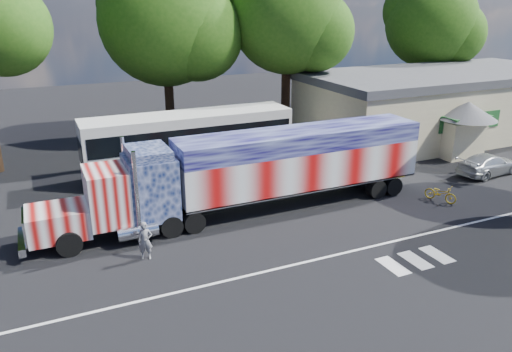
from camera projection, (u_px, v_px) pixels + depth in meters
name	position (u px, v px, depth m)	size (l,w,h in m)	color
ground	(282.00, 232.00, 23.99)	(100.00, 100.00, 0.00)	black
lane_markings	(357.00, 260.00, 21.41)	(30.00, 2.67, 0.01)	silver
semi_truck	(257.00, 170.00, 25.66)	(20.83, 3.29, 4.44)	black
coach_bus	(189.00, 142.00, 31.69)	(13.22, 3.08, 3.85)	silver
hall_building	(441.00, 104.00, 40.16)	(22.40, 12.80, 5.20)	beige
parked_car	(488.00, 164.00, 31.68)	(1.87, 4.60, 1.33)	#ACAFB1
woman	(145.00, 241.00, 21.29)	(0.61, 0.40, 1.69)	slate
bicycle	(441.00, 193.00, 27.52)	(0.62, 1.79, 0.94)	gold
tree_n_mid	(167.00, 20.00, 37.08)	(10.34, 9.85, 14.07)	black
tree_ne_a	(289.00, 18.00, 37.74)	(8.97, 8.54, 13.56)	black
tree_far_ne	(432.00, 23.00, 46.45)	(8.82, 8.40, 12.74)	black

